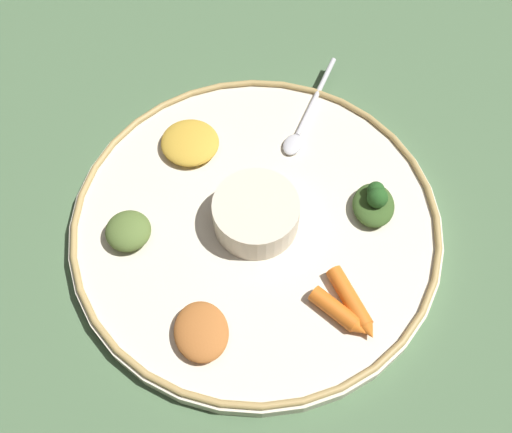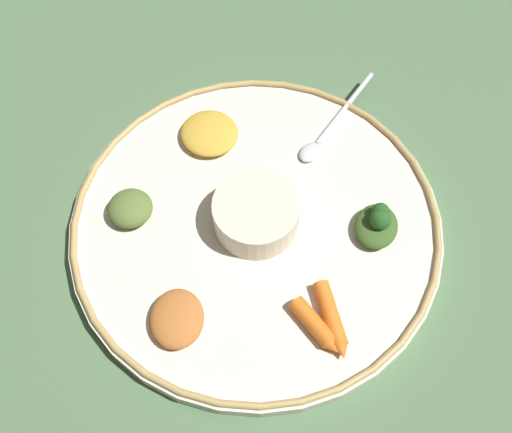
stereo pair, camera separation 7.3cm
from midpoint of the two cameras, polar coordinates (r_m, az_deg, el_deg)
ground_plane at (r=0.76m, az=-2.74°, el=-1.52°), size 2.40×2.40×0.00m
platter at (r=0.75m, az=-2.77°, el=-1.17°), size 0.45×0.45×0.02m
platter_rim at (r=0.74m, az=-2.81°, el=-0.70°), size 0.44×0.44×0.01m
center_bowl at (r=0.73m, az=-2.88°, el=0.05°), size 0.10×0.10×0.04m
spoon at (r=0.83m, az=1.93°, el=8.63°), size 0.06×0.18×0.01m
greens_pile at (r=0.75m, az=8.09°, el=1.04°), size 0.05×0.06×0.04m
carrot_near_spoon at (r=0.69m, az=4.58°, el=-9.04°), size 0.07×0.05×0.02m
carrot_outer at (r=0.70m, az=5.83°, el=-8.12°), size 0.07×0.08×0.02m
mound_chickpea at (r=0.69m, az=-8.15°, el=-10.72°), size 0.08×0.09×0.02m
mound_collards at (r=0.75m, az=-14.42°, el=-1.54°), size 0.08×0.08×0.03m
mound_lentil_yellow at (r=0.81m, az=-8.70°, el=6.51°), size 0.09×0.09×0.02m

